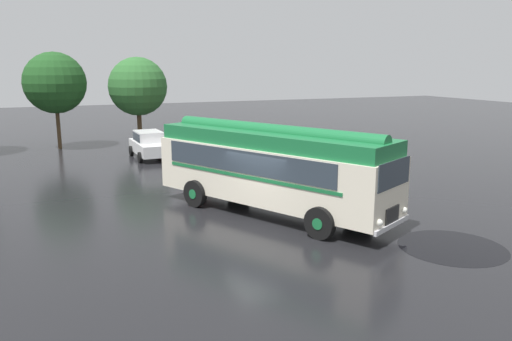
{
  "coord_description": "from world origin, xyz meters",
  "views": [
    {
      "loc": [
        -7.05,
        -16.19,
        5.64
      ],
      "look_at": [
        0.69,
        2.36,
        1.4
      ],
      "focal_mm": 35.0,
      "sensor_mm": 36.0,
      "label": 1
    }
  ],
  "objects_px": {
    "vintage_bus": "(271,165)",
    "car_near_left": "(149,144)",
    "car_mid_left": "(193,141)",
    "car_mid_right": "(233,137)"
  },
  "relations": [
    {
      "from": "vintage_bus",
      "to": "car_mid_left",
      "type": "xyz_separation_m",
      "value": [
        0.78,
        13.97,
        -1.05
      ]
    },
    {
      "from": "vintage_bus",
      "to": "car_near_left",
      "type": "xyz_separation_m",
      "value": [
        -2.1,
        13.71,
        -1.05
      ]
    },
    {
      "from": "vintage_bus",
      "to": "car_mid_left",
      "type": "relative_size",
      "value": 2.29
    },
    {
      "from": "vintage_bus",
      "to": "car_mid_right",
      "type": "xyz_separation_m",
      "value": [
        3.79,
        14.62,
        -1.05
      ]
    },
    {
      "from": "car_near_left",
      "to": "car_mid_left",
      "type": "bearing_deg",
      "value": 5.23
    },
    {
      "from": "vintage_bus",
      "to": "car_near_left",
      "type": "bearing_deg",
      "value": 98.69
    },
    {
      "from": "vintage_bus",
      "to": "car_mid_right",
      "type": "bearing_deg",
      "value": 75.47
    },
    {
      "from": "vintage_bus",
      "to": "car_mid_right",
      "type": "relative_size",
      "value": 2.34
    },
    {
      "from": "car_near_left",
      "to": "car_mid_right",
      "type": "height_order",
      "value": "same"
    },
    {
      "from": "car_near_left",
      "to": "car_mid_left",
      "type": "relative_size",
      "value": 0.97
    }
  ]
}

